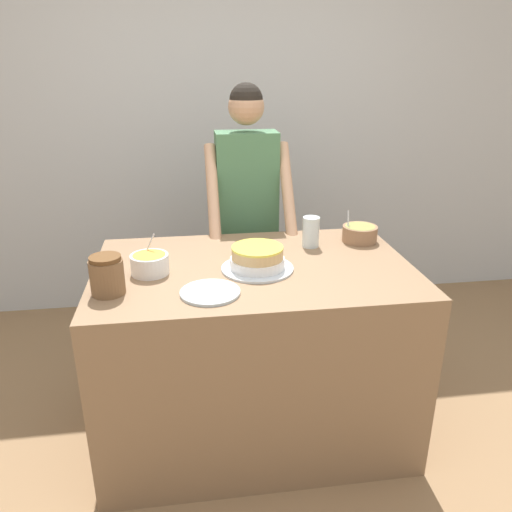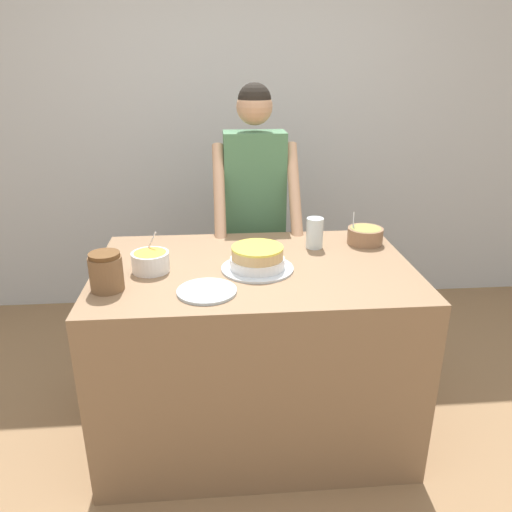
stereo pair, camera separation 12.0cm
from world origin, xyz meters
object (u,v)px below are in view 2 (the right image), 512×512
(frosting_bowl_orange, at_px, (151,261))
(frosting_bowl_olive, at_px, (365,235))
(ceramic_plate, at_px, (207,291))
(cake, at_px, (257,259))
(person_baker, at_px, (255,198))
(stoneware_jar, at_px, (106,272))
(drinking_glass, at_px, (315,233))

(frosting_bowl_orange, xyz_separation_m, frosting_bowl_olive, (1.04, 0.27, -0.00))
(ceramic_plate, bearing_deg, cake, 44.55)
(person_baker, xyz_separation_m, stoneware_jar, (-0.67, -0.91, -0.05))
(person_baker, xyz_separation_m, ceramic_plate, (-0.27, -0.97, -0.12))
(cake, height_order, ceramic_plate, cake)
(drinking_glass, bearing_deg, stoneware_jar, -156.03)
(person_baker, relative_size, drinking_glass, 10.87)
(frosting_bowl_olive, height_order, ceramic_plate, frosting_bowl_olive)
(frosting_bowl_olive, bearing_deg, person_baker, 138.78)
(person_baker, distance_m, drinking_glass, 0.56)
(cake, height_order, stoneware_jar, stoneware_jar)
(drinking_glass, height_order, ceramic_plate, drinking_glass)
(stoneware_jar, bearing_deg, cake, 14.16)
(frosting_bowl_orange, xyz_separation_m, stoneware_jar, (-0.15, -0.18, 0.03))
(person_baker, bearing_deg, frosting_bowl_orange, -125.49)
(cake, bearing_deg, frosting_bowl_olive, 27.06)
(drinking_glass, relative_size, ceramic_plate, 0.63)
(person_baker, height_order, frosting_bowl_orange, person_baker)
(cake, relative_size, drinking_glass, 2.13)
(person_baker, relative_size, cake, 5.10)
(cake, distance_m, stoneware_jar, 0.64)
(ceramic_plate, bearing_deg, stoneware_jar, 171.16)
(drinking_glass, bearing_deg, frosting_bowl_olive, 7.87)
(drinking_glass, xyz_separation_m, stoneware_jar, (-0.93, -0.41, 0.00))
(cake, relative_size, frosting_bowl_orange, 1.96)
(person_baker, distance_m, frosting_bowl_olive, 0.70)
(frosting_bowl_olive, height_order, drinking_glass, frosting_bowl_olive)
(person_baker, height_order, drinking_glass, person_baker)
(person_baker, bearing_deg, ceramic_plate, -105.73)
(cake, bearing_deg, ceramic_plate, -135.45)
(person_baker, height_order, ceramic_plate, person_baker)
(drinking_glass, distance_m, stoneware_jar, 1.01)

